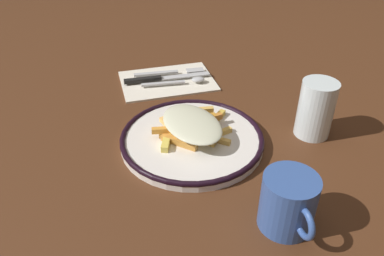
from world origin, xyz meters
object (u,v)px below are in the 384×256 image
Objects in this scene: knife at (160,78)px; plate at (192,139)px; spoon at (184,81)px; fork at (170,72)px; napkin at (167,80)px; coffee_mug at (288,203)px; fries_heap at (192,126)px; water_glass at (316,109)px.

plate is at bearing 1.94° from knife.
plate is at bearing -11.21° from spoon.
knife is (0.03, -0.03, 0.00)m from fork.
coffee_mug is at bearing 7.80° from napkin.
knife is at bearing -170.04° from coffee_mug.
spoon is (0.06, 0.02, 0.00)m from fork.
knife is 0.06m from spoon.
fries_heap is 0.24m from water_glass.
napkin is at bearing 177.97° from fries_heap.
water_glass is 0.25m from coffee_mug.
plate is 2.41× the size of water_glass.
fries_heap is 1.45× the size of water_glass.
fork is 1.57× the size of water_glass.
fries_heap is at bearing -11.13° from spoon.
plate reaches higher than napkin.
spoon is at bearing 168.87° from fries_heap.
fork is (-0.28, 0.02, 0.00)m from plate.
napkin is 0.03m from fork.
spoon is at bearing 59.25° from knife.
napkin is 0.37m from water_glass.
spoon is at bearing 21.21° from fork.
fork is 0.84× the size of knife.
spoon reaches higher than fork.
water_glass is at bearing 37.75° from napkin.
coffee_mug is (0.23, 0.08, 0.01)m from fries_heap.
fork is (-0.28, 0.02, -0.02)m from fries_heap.
fries_heap is 0.28m from fork.
water_glass is (0.29, 0.22, 0.05)m from napkin.
fork is at bearing -158.79° from spoon.
plate is 1.53× the size of fork.
napkin is 0.02m from knife.
fork is at bearing -146.17° from water_glass.
napkin is at bearing 87.95° from knife.
spoon reaches higher than knife.
water_glass reaches higher than fries_heap.
plate is 1.22× the size of napkin.
napkin is at bearing -131.96° from spoon.
knife is 1.87× the size of water_glass.
napkin is 1.06× the size of knife.
fries_heap is 0.77× the size of knife.
water_glass is at bearing 39.95° from knife.
napkin is 0.49m from coffee_mug.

